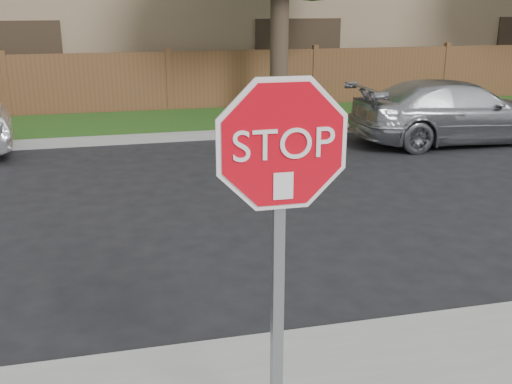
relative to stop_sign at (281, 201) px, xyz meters
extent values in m
plane|color=black|center=(0.62, 1.48, -1.83)|extent=(90.00, 90.00, 0.00)
cube|color=gray|center=(0.62, 9.63, -1.75)|extent=(70.00, 0.30, 0.15)
cube|color=#1E4714|center=(0.62, 11.28, -1.77)|extent=(70.00, 3.00, 0.12)
cube|color=brown|center=(0.62, 12.88, -1.03)|extent=(70.00, 0.12, 1.60)
cylinder|color=#382B21|center=(3.12, 11.18, 0.13)|extent=(0.44, 0.44, 3.92)
cube|color=gray|center=(0.00, 0.05, -0.58)|extent=(0.06, 0.06, 2.30)
cylinder|color=white|center=(0.00, -0.02, 0.32)|extent=(1.01, 0.02, 1.01)
cylinder|color=red|center=(0.00, -0.03, 0.32)|extent=(0.93, 0.02, 0.93)
cube|color=white|center=(0.00, -0.05, 0.10)|extent=(0.11, 0.00, 0.15)
imported|color=#A2A5A9|center=(6.11, 8.11, -1.18)|extent=(4.45, 1.81, 1.29)
camera|label=1|loc=(-0.85, -2.97, 1.05)|focal=42.00mm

